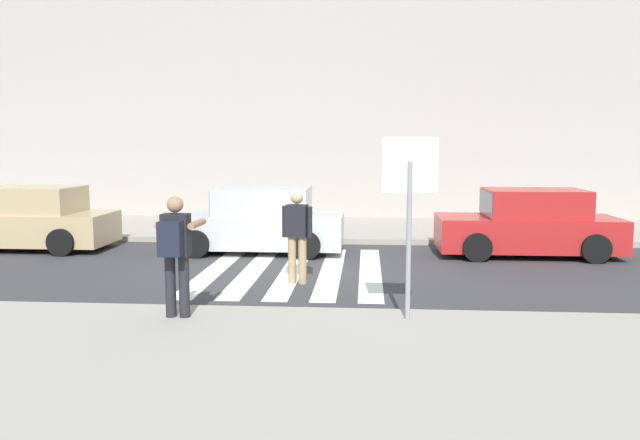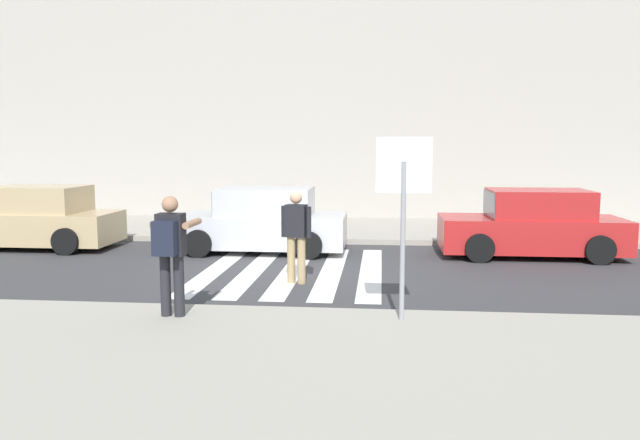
{
  "view_description": "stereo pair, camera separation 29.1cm",
  "coord_description": "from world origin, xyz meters",
  "px_view_note": "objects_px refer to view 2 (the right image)",
  "views": [
    {
      "loc": [
        1.5,
        -12.34,
        2.6
      ],
      "look_at": [
        0.6,
        -0.2,
        1.1
      ],
      "focal_mm": 35.0,
      "sensor_mm": 36.0,
      "label": 1
    },
    {
      "loc": [
        1.79,
        -12.32,
        2.6
      ],
      "look_at": [
        0.6,
        -0.2,
        1.1
      ],
      "focal_mm": 35.0,
      "sensor_mm": 36.0,
      "label": 2
    }
  ],
  "objects_px": {
    "pedestrian_crossing": "(296,232)",
    "parked_car_tan": "(35,219)",
    "stop_sign": "(404,188)",
    "parked_car_silver": "(262,222)",
    "parked_car_red": "(533,225)",
    "photographer_with_backpack": "(170,245)"
  },
  "relations": [
    {
      "from": "parked_car_red",
      "to": "stop_sign",
      "type": "bearing_deg",
      "value": -117.8
    },
    {
      "from": "stop_sign",
      "to": "pedestrian_crossing",
      "type": "bearing_deg",
      "value": 124.33
    },
    {
      "from": "parked_car_tan",
      "to": "parked_car_silver",
      "type": "bearing_deg",
      "value": 0.0
    },
    {
      "from": "pedestrian_crossing",
      "to": "parked_car_tan",
      "type": "relative_size",
      "value": 0.42
    },
    {
      "from": "parked_car_tan",
      "to": "stop_sign",
      "type": "bearing_deg",
      "value": -34.16
    },
    {
      "from": "pedestrian_crossing",
      "to": "parked_car_red",
      "type": "height_order",
      "value": "pedestrian_crossing"
    },
    {
      "from": "pedestrian_crossing",
      "to": "parked_car_red",
      "type": "distance_m",
      "value": 6.03
    },
    {
      "from": "pedestrian_crossing",
      "to": "parked_car_silver",
      "type": "bearing_deg",
      "value": 111.39
    },
    {
      "from": "stop_sign",
      "to": "parked_car_silver",
      "type": "height_order",
      "value": "stop_sign"
    },
    {
      "from": "stop_sign",
      "to": "parked_car_silver",
      "type": "xyz_separation_m",
      "value": [
        -3.15,
        6.02,
        -1.27
      ]
    },
    {
      "from": "stop_sign",
      "to": "parked_car_red",
      "type": "xyz_separation_m",
      "value": [
        3.18,
        6.02,
        -1.27
      ]
    },
    {
      "from": "photographer_with_backpack",
      "to": "pedestrian_crossing",
      "type": "height_order",
      "value": "photographer_with_backpack"
    },
    {
      "from": "parked_car_tan",
      "to": "parked_car_silver",
      "type": "distance_m",
      "value": 5.72
    },
    {
      "from": "parked_car_silver",
      "to": "parked_car_tan",
      "type": "bearing_deg",
      "value": -180.0
    },
    {
      "from": "stop_sign",
      "to": "parked_car_silver",
      "type": "bearing_deg",
      "value": 117.64
    },
    {
      "from": "stop_sign",
      "to": "parked_car_silver",
      "type": "distance_m",
      "value": 6.92
    },
    {
      "from": "stop_sign",
      "to": "pedestrian_crossing",
      "type": "xyz_separation_m",
      "value": [
        -1.86,
        2.73,
        -1.02
      ]
    },
    {
      "from": "parked_car_silver",
      "to": "parked_car_red",
      "type": "height_order",
      "value": "same"
    },
    {
      "from": "parked_car_tan",
      "to": "parked_car_red",
      "type": "height_order",
      "value": "same"
    },
    {
      "from": "parked_car_silver",
      "to": "parked_car_red",
      "type": "xyz_separation_m",
      "value": [
        6.33,
        -0.0,
        0.0
      ]
    },
    {
      "from": "pedestrian_crossing",
      "to": "parked_car_red",
      "type": "xyz_separation_m",
      "value": [
        5.04,
        3.29,
        -0.25
      ]
    },
    {
      "from": "photographer_with_backpack",
      "to": "parked_car_red",
      "type": "height_order",
      "value": "photographer_with_backpack"
    }
  ]
}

